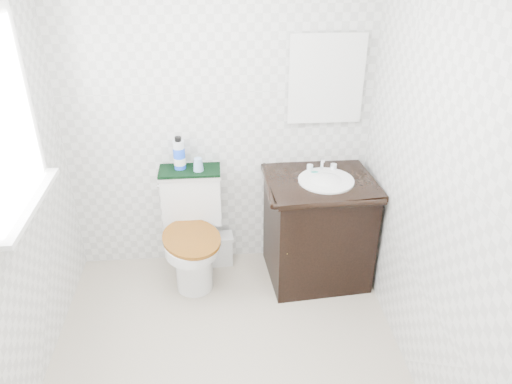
{
  "coord_description": "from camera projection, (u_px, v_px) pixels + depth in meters",
  "views": [
    {
      "loc": [
        -0.0,
        -2.13,
        2.42
      ],
      "look_at": [
        0.23,
        0.75,
        0.82
      ],
      "focal_mm": 35.0,
      "sensor_mm": 36.0,
      "label": 1
    }
  ],
  "objects": [
    {
      "name": "trash_bin",
      "position": [
        222.0,
        249.0,
        3.92
      ],
      "size": [
        0.19,
        0.15,
        0.26
      ],
      "color": "silver",
      "rests_on": "floor"
    },
    {
      "name": "cup",
      "position": [
        198.0,
        164.0,
        3.52
      ],
      "size": [
        0.07,
        0.07,
        0.09
      ],
      "primitive_type": "cone",
      "color": "#7EA3CF",
      "rests_on": "towel"
    },
    {
      "name": "wall_back",
      "position": [
        218.0,
        116.0,
        3.5
      ],
      "size": [
        2.4,
        0.0,
        2.4
      ],
      "primitive_type": "plane",
      "rotation": [
        1.57,
        0.0,
        0.0
      ],
      "color": "silver",
      "rests_on": "ground"
    },
    {
      "name": "mouthwash_bottle",
      "position": [
        179.0,
        154.0,
        3.52
      ],
      "size": [
        0.08,
        0.08,
        0.24
      ],
      "color": "blue",
      "rests_on": "towel"
    },
    {
      "name": "vanity",
      "position": [
        318.0,
        226.0,
        3.66
      ],
      "size": [
        0.79,
        0.69,
        0.92
      ],
      "color": "black",
      "rests_on": "floor"
    },
    {
      "name": "towel",
      "position": [
        190.0,
        170.0,
        3.56
      ],
      "size": [
        0.44,
        0.22,
        0.02
      ],
      "primitive_type": "cube",
      "color": "black",
      "rests_on": "toilet"
    },
    {
      "name": "wall_right",
      "position": [
        438.0,
        192.0,
        2.53
      ],
      "size": [
        0.0,
        2.4,
        2.4
      ],
      "primitive_type": "plane",
      "rotation": [
        1.57,
        0.0,
        -1.57
      ],
      "color": "silver",
      "rests_on": "ground"
    },
    {
      "name": "floor",
      "position": [
        228.0,
        372.0,
        3.03
      ],
      "size": [
        2.4,
        2.4,
        0.0
      ],
      "primitive_type": "plane",
      "color": "#ACA18B",
      "rests_on": "ground"
    },
    {
      "name": "soap_bar",
      "position": [
        315.0,
        172.0,
        3.54
      ],
      "size": [
        0.07,
        0.04,
        0.02
      ],
      "primitive_type": "ellipsoid",
      "color": "#1B8475",
      "rests_on": "vanity"
    },
    {
      "name": "mirror",
      "position": [
        326.0,
        79.0,
        3.41
      ],
      "size": [
        0.5,
        0.02,
        0.6
      ],
      "primitive_type": "cube",
      "color": "silver",
      "rests_on": "wall_back"
    },
    {
      "name": "toilet",
      "position": [
        193.0,
        235.0,
        3.68
      ],
      "size": [
        0.51,
        0.68,
        0.82
      ],
      "color": "white",
      "rests_on": "floor"
    }
  ]
}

